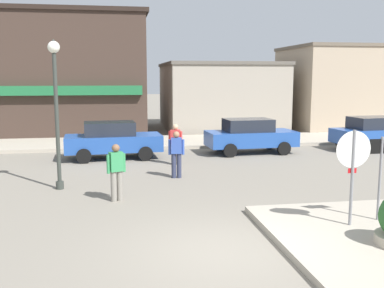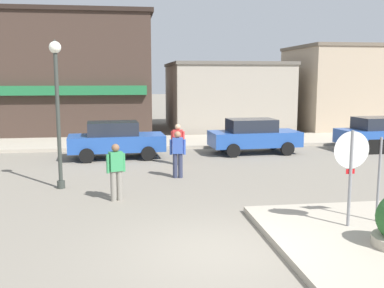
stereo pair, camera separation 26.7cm
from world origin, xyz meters
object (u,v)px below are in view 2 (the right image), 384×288
Objects in this scene: one_way_sign at (379,171)px; pedestrian_crossing_far at (178,153)px; parked_car_second at (254,136)px; pedestrian_crossing_near at (178,143)px; stop_sign at (351,166)px; parked_car_nearest at (116,139)px; parked_car_third at (380,133)px; pedestrian_kerb_side at (116,170)px; lamp_post at (57,93)px.

pedestrian_crossing_far is at bearing 124.75° from one_way_sign.
parked_car_second is 4.27m from pedestrian_crossing_near.
stop_sign is at bearing -94.37° from parked_car_second.
parked_car_nearest is 0.99× the size of parked_car_third.
pedestrian_kerb_side is (-5.99, 3.13, -0.46)m from one_way_sign.
parked_car_nearest is at bearing 117.99° from stop_sign.
parked_car_second is at bearing 90.15° from one_way_sign.
lamp_post reaches higher than parked_car_second.
parked_car_nearest is 4.63m from pedestrian_crossing_far.
stop_sign is 0.56× the size of parked_car_second.
stop_sign is 8.66m from lamp_post.
parked_car_third is (12.27, 0.41, 0.00)m from parked_car_nearest.
lamp_post is 2.82× the size of pedestrian_crossing_far.
pedestrian_crossing_far reaches higher than parked_car_nearest.
one_way_sign is 6.98m from pedestrian_crossing_far.
pedestrian_crossing_near is (-2.89, 8.25, -0.65)m from stop_sign.
parked_car_second is (7.71, 5.39, -2.15)m from lamp_post.
stop_sign is 0.56× the size of parked_car_nearest.
one_way_sign is at bearing -27.58° from pedestrian_kerb_side.
pedestrian_crossing_far is at bearing -96.47° from pedestrian_crossing_near.
parked_car_second is (-0.03, 10.18, -0.52)m from one_way_sign.
pedestrian_crossing_near is at bearing -149.65° from parked_car_second.
parked_car_third is at bearing 59.10° from one_way_sign.
pedestrian_kerb_side is at bearing -130.24° from parked_car_second.
one_way_sign is at bearing -31.73° from lamp_post.
lamp_post is 1.11× the size of parked_car_second.
parked_car_second is at bearing -179.61° from parked_car_third.
pedestrian_kerb_side is at bearing 152.42° from one_way_sign.
one_way_sign is 10.19m from parked_car_second.
pedestrian_kerb_side reaches higher than parked_car_nearest.
stop_sign is at bearing -62.14° from pedestrian_crossing_far.
lamp_post is 15.03m from parked_car_third.
pedestrian_crossing_near reaches higher than parked_car_nearest.
pedestrian_kerb_side is (1.75, -1.65, -2.09)m from lamp_post.
pedestrian_crossing_near is at bearing 38.80° from lamp_post.
pedestrian_crossing_far is (2.18, -4.08, 0.06)m from parked_car_nearest.
parked_car_second is at bearing 3.46° from parked_car_nearest.
pedestrian_crossing_near is at bearing 114.85° from one_way_sign.
lamp_post is at bearing -107.45° from parked_car_nearest.
one_way_sign is at bearing -120.90° from parked_car_third.
parked_car_nearest and parked_car_second have the same top height.
parked_car_nearest is 2.55× the size of pedestrian_crossing_far.
parked_car_second is 2.54× the size of pedestrian_crossing_near.
parked_car_nearest and parked_car_third have the same top height.
pedestrian_kerb_side is (-2.02, -2.60, 0.00)m from pedestrian_crossing_far.
pedestrian_kerb_side reaches higher than parked_car_third.
parked_car_second is 9.23m from pedestrian_kerb_side.
parked_car_third is (6.94, 10.45, -0.71)m from stop_sign.
pedestrian_kerb_side is at bearing -127.85° from pedestrian_crossing_far.
lamp_post is 2.82× the size of pedestrian_kerb_side.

